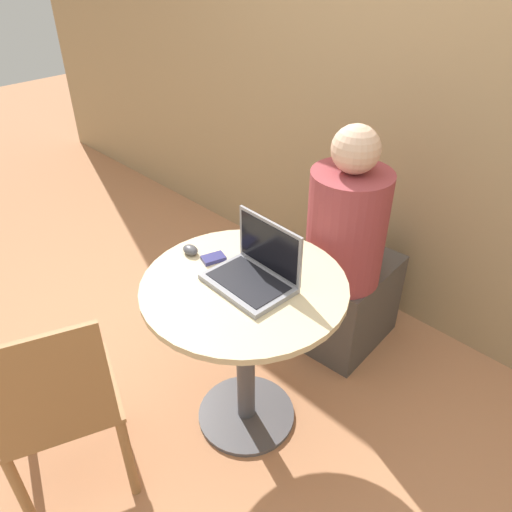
{
  "coord_description": "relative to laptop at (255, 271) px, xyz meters",
  "views": [
    {
      "loc": [
        1.04,
        -0.98,
        1.82
      ],
      "look_at": [
        0.01,
        0.05,
        0.83
      ],
      "focal_mm": 35.0,
      "sensor_mm": 36.0,
      "label": 1
    }
  ],
  "objects": [
    {
      "name": "laptop",
      "position": [
        0.0,
        0.0,
        0.0
      ],
      "size": [
        0.32,
        0.23,
        0.23
      ],
      "color": "gray",
      "rests_on": "round_table"
    },
    {
      "name": "ground_plane",
      "position": [
        -0.02,
        -0.03,
        -0.78
      ],
      "size": [
        12.0,
        12.0,
        0.0
      ],
      "primitive_type": "plane",
      "color": "tan"
    },
    {
      "name": "person_seated",
      "position": [
        -0.01,
        0.62,
        -0.29
      ],
      "size": [
        0.36,
        0.54,
        1.18
      ],
      "color": "#4C4742",
      "rests_on": "ground_plane"
    },
    {
      "name": "back_wall",
      "position": [
        -0.02,
        1.1,
        0.52
      ],
      "size": [
        7.0,
        0.05,
        2.6
      ],
      "color": "tan",
      "rests_on": "ground_plane"
    },
    {
      "name": "cell_phone",
      "position": [
        -0.21,
        -0.01,
        -0.04
      ],
      "size": [
        0.08,
        0.1,
        0.02
      ],
      "color": "navy",
      "rests_on": "round_table"
    },
    {
      "name": "chair_empty",
      "position": [
        -0.23,
        -0.7,
        -0.33
      ],
      "size": [
        0.52,
        0.52,
        0.87
      ],
      "color": "#9E7042",
      "rests_on": "ground_plane"
    },
    {
      "name": "round_table",
      "position": [
        -0.02,
        -0.03,
        -0.24
      ],
      "size": [
        0.75,
        0.75,
        0.73
      ],
      "color": "#4C4C51",
      "rests_on": "ground_plane"
    },
    {
      "name": "computer_mouse",
      "position": [
        -0.31,
        -0.05,
        -0.03
      ],
      "size": [
        0.07,
        0.05,
        0.03
      ],
      "color": "#4C4C51",
      "rests_on": "round_table"
    }
  ]
}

